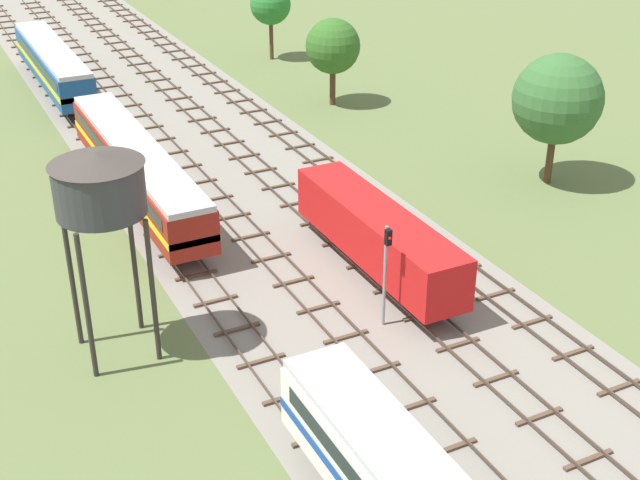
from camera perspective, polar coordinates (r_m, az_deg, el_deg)
The scene contains 14 objects.
ground_plane at distance 60.55m, azimuth -6.07°, elevation 4.27°, with size 480.00×480.00×0.00m, color #5B6B3D.
ballast_bed at distance 60.55m, azimuth -6.07°, elevation 4.28°, with size 17.43×176.00×0.01m, color gray.
track_far_left at distance 59.61m, azimuth -12.45°, elevation 3.52°, with size 2.40×126.00×0.29m.
track_left at distance 60.70m, azimuth -8.39°, elevation 4.33°, with size 2.40×126.00×0.29m.
track_centre_left at distance 62.10m, azimuth -4.48°, elevation 5.09°, with size 2.40×126.00×0.29m.
track_centre at distance 63.78m, azimuth -0.75°, elevation 5.78°, with size 2.40×126.00×0.29m.
freight_boxcar_centre_left_near at distance 46.70m, azimuth 3.79°, elevation 0.39°, with size 2.87×14.00×3.60m.
passenger_coach_far_left_mid at distance 56.22m, azimuth -11.96°, elevation 4.84°, with size 2.96×22.00×3.80m.
diesel_railcar_far_left_midfar at distance 80.59m, azimuth -17.16°, elevation 11.07°, with size 2.96×20.50×3.80m.
water_tower at distance 38.54m, azimuth -14.32°, elevation 3.41°, with size 4.16×4.16×10.06m.
signal_post_nearest at distance 41.68m, azimuth 4.36°, elevation -1.58°, with size 0.28×0.47×5.47m.
lineside_tree_0 at distance 73.13m, azimuth 0.85°, elevation 12.61°, with size 4.55×4.55×7.27m.
lineside_tree_1 at distance 86.87m, azimuth -3.28°, elevation 15.21°, with size 3.96×3.96×7.39m.
lineside_tree_2 at distance 59.09m, azimuth 15.36°, elevation 8.90°, with size 5.92×5.92×8.81m.
Camera 1 is at (-19.14, 3.62, 23.58)m, focal length 48.66 mm.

